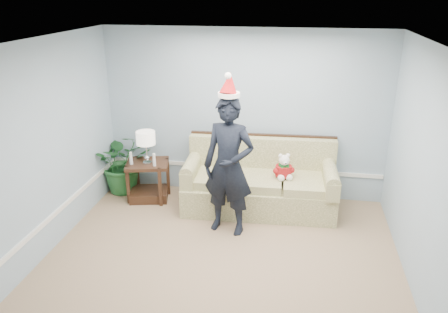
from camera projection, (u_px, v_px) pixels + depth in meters
room_shell at (213, 178)px, 4.64m from camera, size 4.54×5.04×2.74m
wainscot_trim at (149, 197)px, 6.23m from camera, size 4.49×4.99×0.06m
sofa at (259, 184)px, 6.79m from camera, size 2.35×1.10×1.08m
side_table at (149, 184)px, 7.10m from camera, size 0.77×0.69×0.64m
table_lamp at (146, 139)px, 6.77m from camera, size 0.30×0.30×0.53m
candle_pair at (143, 159)px, 6.82m from camera, size 0.43×0.05×0.20m
houseplant at (124, 161)px, 7.29m from camera, size 1.26×1.24×1.06m
man at (229, 167)px, 5.91m from camera, size 0.79×0.60×1.95m
santa_hat at (229, 85)px, 5.53m from camera, size 0.33×0.36×0.34m
teddy_bear at (284, 169)px, 6.51m from camera, size 0.31×0.31×0.40m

